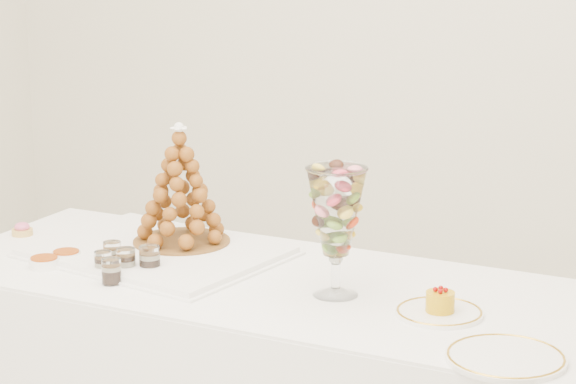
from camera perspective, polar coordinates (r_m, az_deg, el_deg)
The scene contains 14 objects.
lace_tray at distance 3.21m, azimuth -6.70°, elevation -3.04°, with size 0.65×0.49×0.02m, color white.
macaron_vase at distance 2.81m, azimuth 2.47°, elevation -1.09°, with size 0.15×0.15×0.33m.
cake_plate at distance 2.76m, azimuth 7.69°, elevation -6.10°, with size 0.21×0.21×0.01m, color white.
spare_plate at distance 2.51m, azimuth 10.99°, elevation -8.28°, with size 0.27×0.27×0.01m, color white.
pink_tart at distance 3.48m, azimuth -13.35°, elevation -1.88°, with size 0.06×0.06×0.04m.
verrine_a at distance 3.14m, azimuth -8.91°, elevation -3.11°, with size 0.05×0.05×0.07m, color white.
verrine_b at distance 3.06m, azimuth -8.23°, elevation -3.49°, with size 0.05×0.05×0.07m, color white.
verrine_c at distance 3.05m, azimuth -7.04°, elevation -3.44°, with size 0.06×0.06×0.08m, color white.
verrine_d at distance 3.06m, azimuth -9.37°, elevation -3.58°, with size 0.05×0.05×0.06m, color white.
verrine_e at distance 2.98m, azimuth -8.96°, elevation -4.00°, with size 0.05×0.05×0.07m, color white.
ramekin_back at distance 3.20m, azimuth -11.19°, elevation -3.23°, with size 0.08×0.08×0.03m, color white.
ramekin_front at distance 3.16m, azimuth -12.28°, elevation -3.54°, with size 0.08×0.08×0.03m, color white.
croquembouche at distance 3.22m, azimuth -5.49°, elevation 0.37°, with size 0.28×0.28×0.35m.
mousse_cake at distance 2.75m, azimuth 7.74°, elevation -5.53°, with size 0.07×0.07×0.06m.
Camera 1 is at (1.35, -2.17, 1.64)m, focal length 70.00 mm.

